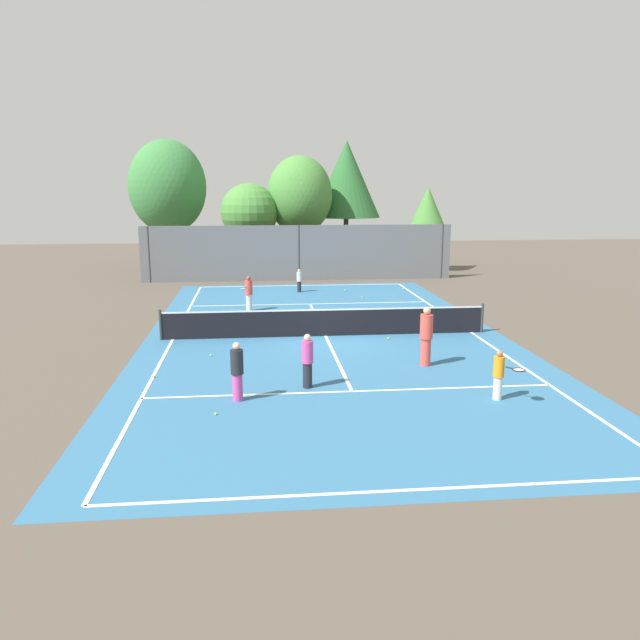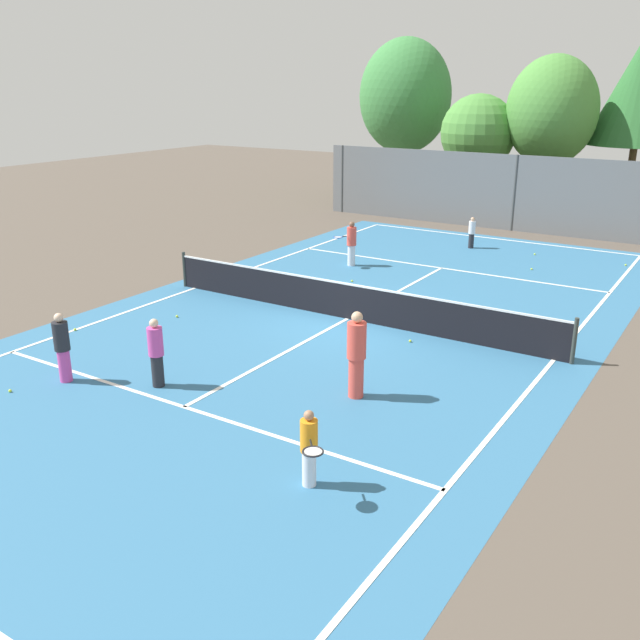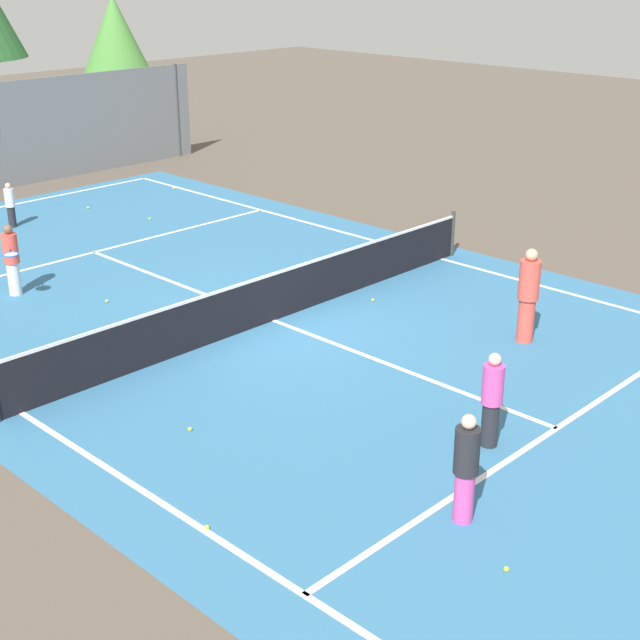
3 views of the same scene
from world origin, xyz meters
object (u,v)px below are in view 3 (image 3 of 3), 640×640
at_px(player_2, 10,205).
at_px(tennis_ball_7, 190,429).
at_px(player_5, 528,295).
at_px(tennis_ball_5, 88,208).
at_px(player_0, 12,259).
at_px(tennis_ball_0, 373,300).
at_px(tennis_ball_2, 107,301).
at_px(player_3, 492,399).
at_px(tennis_ball_3, 207,527).
at_px(tennis_ball_1, 174,188).
at_px(tennis_ball_4, 150,219).
at_px(tennis_ball_6, 506,569).
at_px(player_4, 466,467).

bearing_deg(player_2, tennis_ball_7, -106.89).
distance_m(player_5, tennis_ball_5, 14.23).
xyz_separation_m(player_0, player_2, (2.56, 4.83, -0.19)).
bearing_deg(tennis_ball_0, tennis_ball_2, 134.82).
height_order(player_0, player_3, player_0).
bearing_deg(player_0, player_2, 62.10).
xyz_separation_m(tennis_ball_5, tennis_ball_7, (-6.15, -12.44, 0.00)).
bearing_deg(tennis_ball_3, player_0, 74.71).
relative_size(player_2, player_5, 0.66).
height_order(tennis_ball_1, tennis_ball_4, same).
distance_m(player_5, tennis_ball_3, 8.13).
bearing_deg(player_3, player_2, 86.78).
xyz_separation_m(player_3, tennis_ball_6, (-2.36, -1.88, -0.73)).
bearing_deg(tennis_ball_7, tennis_ball_1, 53.49).
bearing_deg(tennis_ball_4, player_5, -90.41).
bearing_deg(player_2, tennis_ball_2, -102.51).
xyz_separation_m(player_0, tennis_ball_6, (-0.70, -12.86, -0.77)).
bearing_deg(tennis_ball_1, tennis_ball_5, -178.04).
distance_m(player_5, tennis_ball_0, 3.57).
bearing_deg(player_4, player_3, 25.18).
bearing_deg(tennis_ball_0, tennis_ball_7, -164.83).
xyz_separation_m(player_5, tennis_ball_0, (-0.41, 3.43, -0.90)).
distance_m(player_4, tennis_ball_6, 1.35).
height_order(player_4, tennis_ball_2, player_4).
relative_size(player_3, tennis_ball_1, 22.67).
distance_m(tennis_ball_2, tennis_ball_4, 6.38).
relative_size(player_2, tennis_ball_0, 18.14).
relative_size(player_3, tennis_ball_4, 22.67).
bearing_deg(tennis_ball_6, player_0, 86.89).
xyz_separation_m(player_2, tennis_ball_4, (2.96, -2.05, -0.58)).
xyz_separation_m(player_0, tennis_ball_0, (5.02, -5.76, -0.77)).
distance_m(player_4, tennis_ball_7, 4.58).
distance_m(tennis_ball_0, tennis_ball_5, 10.76).
bearing_deg(tennis_ball_4, player_4, -111.32).
relative_size(player_4, tennis_ball_3, 23.20).
bearing_deg(player_5, tennis_ball_3, -176.81).
xyz_separation_m(player_5, tennis_ball_5, (-0.45, 14.19, -0.90)).
bearing_deg(tennis_ball_7, player_0, 81.07).
distance_m(player_4, player_5, 6.22).
distance_m(tennis_ball_4, tennis_ball_5, 2.28).
bearing_deg(player_3, tennis_ball_4, 74.37).
relative_size(player_4, tennis_ball_6, 23.20).
distance_m(player_4, tennis_ball_5, 17.64).
xyz_separation_m(player_0, tennis_ball_1, (8.12, 5.10, -0.77)).
xyz_separation_m(player_0, tennis_ball_7, (-1.17, -7.44, -0.77)).
bearing_deg(player_0, tennis_ball_3, -105.29).
xyz_separation_m(player_2, tennis_ball_2, (-1.47, -6.63, -0.58)).
bearing_deg(player_2, player_3, -93.22).
height_order(tennis_ball_1, tennis_ball_3, same).
xyz_separation_m(tennis_ball_1, tennis_ball_2, (-7.03, -6.91, 0.00)).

